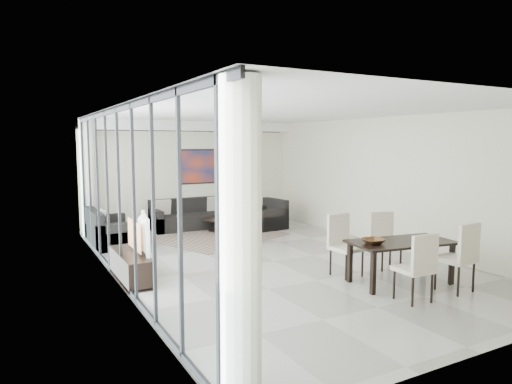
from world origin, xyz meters
TOP-DOWN VIEW (x-y plane):
  - room_shell at (0.46, 0.00)m, footprint 6.00×9.00m
  - window_wall at (-2.86, 0.00)m, footprint 0.37×8.95m
  - soffit at (0.00, 4.30)m, footprint 5.98×0.40m
  - painting at (0.50, 4.47)m, footprint 1.68×0.04m
  - chandelier at (0.30, 2.50)m, footprint 0.66×0.66m
  - rug at (-0.02, 2.60)m, footprint 3.50×3.12m
  - coffee_table at (0.35, 3.34)m, footprint 0.96×0.96m
  - bowl_coffee at (0.34, 3.38)m, footprint 0.26×0.26m
  - sofa_main at (-0.18, 4.07)m, footprint 2.19×0.90m
  - loveseat at (-2.55, 3.05)m, footprint 0.91×1.63m
  - armchair at (1.59, 3.06)m, footprint 1.02×1.06m
  - side_table at (-2.57, 4.15)m, footprint 0.35×0.35m
  - tv_console at (-2.76, 0.10)m, footprint 0.42×1.50m
  - television at (-2.60, 0.14)m, footprint 0.35×1.10m
  - dining_table at (1.12, -2.21)m, footprint 1.82×1.10m
  - dining_chair_sw at (0.64, -3.02)m, footprint 0.50×0.50m
  - dining_chair_se at (1.58, -3.01)m, footprint 0.55×0.55m
  - dining_chair_nw at (0.60, -1.36)m, footprint 0.53×0.53m
  - dining_chair_ne at (1.60, -1.34)m, footprint 0.58×0.58m
  - bowl_dining at (0.57, -2.16)m, footprint 0.38×0.38m

SIDE VIEW (x-z plane):
  - rug at x=-0.02m, z-range 0.00..0.01m
  - coffee_table at x=0.35m, z-range 0.02..0.36m
  - tv_console at x=-2.76m, z-range 0.00..0.47m
  - armchair at x=1.59m, z-range -0.12..0.66m
  - sofa_main at x=-0.18m, z-range -0.13..0.67m
  - loveseat at x=-2.55m, z-range -0.13..0.68m
  - side_table at x=-2.57m, z-range 0.08..0.56m
  - bowl_coffee at x=0.34m, z-range 0.34..0.41m
  - dining_chair_ne at x=1.60m, z-range 0.08..1.11m
  - dining_chair_sw at x=0.64m, z-range 0.08..1.11m
  - dining_chair_nw at x=0.60m, z-range 0.08..1.16m
  - dining_table at x=1.12m, z-range 0.27..0.98m
  - dining_chair_se at x=1.58m, z-range 0.09..1.19m
  - bowl_dining at x=0.57m, z-range 0.71..0.80m
  - television at x=-2.60m, z-range 0.47..1.10m
  - room_shell at x=0.46m, z-range 0.00..2.90m
  - window_wall at x=-2.86m, z-range 0.02..2.92m
  - painting at x=0.50m, z-range 1.16..2.14m
  - chandelier at x=0.30m, z-range 2.00..2.71m
  - soffit at x=0.00m, z-range 2.64..2.90m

